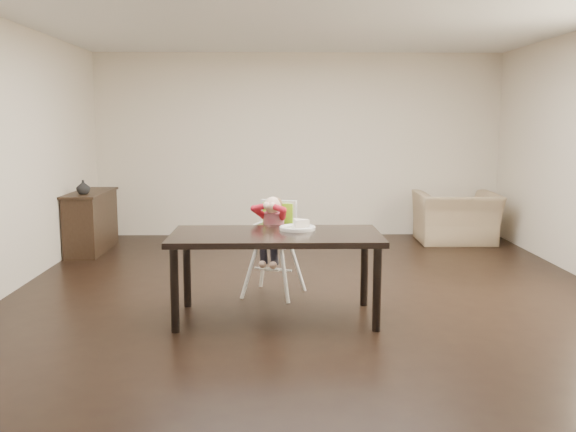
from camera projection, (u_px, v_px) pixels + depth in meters
name	position (u px, v px, depth m)	size (l,w,h in m)	color
ground	(312.00, 297.00, 6.27)	(7.00, 7.00, 0.00)	black
room_walls	(313.00, 105.00, 6.00)	(6.02, 7.02, 2.71)	beige
dining_table	(276.00, 242.00, 5.51)	(1.80, 0.90, 0.75)	black
high_chair	(274.00, 226.00, 6.28)	(0.53, 0.53, 0.98)	white
plate	(298.00, 226.00, 5.67)	(0.36, 0.36, 0.09)	white
armchair	(456.00, 209.00, 9.02)	(1.09, 0.71, 0.95)	tan
sideboard	(91.00, 221.00, 8.45)	(0.44, 1.26, 0.79)	black
vase	(83.00, 187.00, 8.10)	(0.17, 0.18, 0.17)	#99999E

